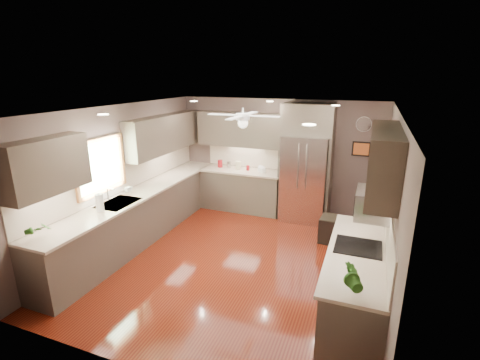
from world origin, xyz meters
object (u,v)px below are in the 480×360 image
Objects in this scene: potted_plant_left at (38,229)px; microwave at (373,204)px; canister_b at (229,165)px; potted_plant_right at (354,278)px; stool at (332,229)px; soap_bottle at (129,189)px; paper_towel at (99,203)px; canister_d at (248,168)px; canister_a at (220,164)px; bowl at (261,171)px; canister_c at (238,165)px; refrigerator at (306,165)px.

microwave is (3.98, 1.43, 0.39)m from potted_plant_left.
potted_plant_right reaches higher than canister_b.
microwave is at bearing -71.29° from stool.
microwave is (4.08, -0.51, 0.45)m from soap_bottle.
paper_towel is at bearing -147.12° from stool.
canister_b reaches higher than stool.
paper_towel is (-0.87, -3.15, 0.07)m from canister_b.
canister_d is 2.33m from stool.
canister_a is at bearing 71.38° from soap_bottle.
bowl is at bearing -3.43° from canister_a.
canister_b is 0.64× the size of bowl.
canister_c is at bearing 70.41° from paper_towel.
canister_d is (0.24, -0.02, -0.03)m from canister_c.
potted_plant_right is 1.56× the size of bowl.
canister_b is at bearing 173.38° from canister_d.
microwave reaches higher than paper_towel.
refrigerator is 3.03m from microwave.
refrigerator is at bearing -2.45° from canister_a.
canister_b is 4.97m from potted_plant_right.
canister_c is 1.72× the size of canister_d.
canister_d is at bearing -5.27° from canister_c.
potted_plant_right is 3.93m from paper_towel.
paper_towel reaches higher than canister_a.
canister_a is at bearing 177.55° from refrigerator.
canister_d is at bearing 178.18° from refrigerator.
canister_a is at bearing 160.14° from stool.
stool is (2.70, -0.97, -0.78)m from canister_a.
soap_bottle is at bearing 156.91° from potted_plant_right.
paper_towel is (-0.66, -3.14, 0.06)m from canister_a.
canister_d is 0.22× the size of stool.
soap_bottle reaches higher than canister_b.
canister_b is 3.27m from paper_towel.
refrigerator is at bearing -1.82° from canister_d.
bowl is 0.48× the size of stool.
stool is (3.36, 3.24, -0.86)m from potted_plant_left.
microwave is at bearing -50.03° from bowl.
canister_a is at bearing 81.01° from potted_plant_left.
potted_plant_right is 0.15× the size of refrigerator.
canister_d is (0.48, -0.06, -0.01)m from canister_b.
canister_b is (0.22, 0.01, -0.01)m from canister_a.
potted_plant_left is at bearing -112.12° from bowl.
canister_c is (0.24, -0.03, 0.02)m from canister_b.
soap_bottle is 2.86m from bowl.
potted_plant_left reaches higher than canister_b.
soap_bottle is 0.35× the size of stool.
canister_c is 4.34m from potted_plant_left.
canister_a reaches higher than canister_d.
canister_d is 0.63× the size of soap_bottle.
soap_bottle reaches higher than bowl.
canister_c reaches higher than stool.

